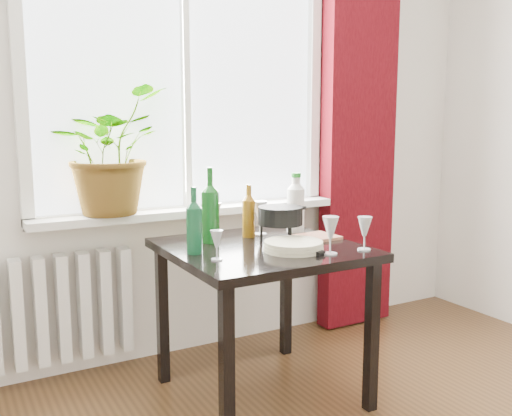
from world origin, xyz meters
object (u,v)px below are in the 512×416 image
tv_remote (307,251)px  cutting_board (310,238)px  wineglass_back_left (214,219)px  fondue_pot (280,224)px  radiator (52,310)px  wineglass_far_right (364,233)px  table (262,265)px  cleaning_bottle (296,202)px  wineglass_front_left (217,245)px  wine_bottle_right (210,204)px  plate_stack (294,246)px  wine_bottle_left (194,220)px  wineglass_back_center (260,217)px  bottle_amber (249,210)px  wineglass_front_right (330,235)px  potted_plant (108,150)px

tv_remote → cutting_board: size_ratio=0.60×
wineglass_back_left → tv_remote: size_ratio=1.05×
fondue_pot → cutting_board: bearing=2.1°
radiator → wineglass_far_right: size_ratio=5.12×
table → cleaning_bottle: cleaning_bottle is taller
table → wineglass_front_left: (-0.30, -0.15, 0.16)m
wine_bottle_right → plate_stack: size_ratio=1.35×
plate_stack → tv_remote: bearing=-63.4°
radiator → tv_remote: (0.95, -0.85, 0.37)m
wine_bottle_left → wineglass_back_left: bearing=51.2°
wine_bottle_left → wineglass_far_right: (0.69, -0.31, -0.07)m
wineglass_back_center → fondue_pot: (0.01, -0.17, -0.01)m
table → fondue_pot: bearing=20.4°
cleaning_bottle → fondue_pot: size_ratio=1.29×
bottle_amber → wineglass_front_right: bearing=-75.0°
wine_bottle_left → cleaning_bottle: size_ratio=0.93×
cleaning_bottle → tv_remote: (-0.21, -0.42, -0.15)m
wine_bottle_right → wineglass_back_left: wine_bottle_right is taller
radiator → plate_stack: plate_stack is taller
potted_plant → wineglass_far_right: size_ratio=4.12×
wineglass_back_center → wineglass_back_left: 0.24m
fondue_pot → tv_remote: size_ratio=1.48×
wine_bottle_right → bottle_amber: wine_bottle_right is taller
wine_bottle_left → cutting_board: bearing=-0.6°
wineglass_far_right → bottle_amber: bearing=121.9°
wine_bottle_right → cutting_board: size_ratio=1.33×
wine_bottle_left → wineglass_front_left: (0.03, -0.16, -0.08)m
table → tv_remote: size_ratio=5.10×
wineglass_front_right → wineglass_back_left: 0.65m
cleaning_bottle → wineglass_front_left: 0.71m
wine_bottle_left → plate_stack: bearing=-22.5°
wineglass_back_center → wine_bottle_right: bearing=-172.3°
wineglass_back_left → fondue_pot: size_ratio=0.71×
bottle_amber → wineglass_front_left: size_ratio=2.08×
bottle_amber → plate_stack: 0.38m
cleaning_bottle → wineglass_back_center: bearing=172.3°
wine_bottle_right → wineglass_far_right: bearing=-42.3°
plate_stack → cutting_board: plate_stack is taller
potted_plant → wine_bottle_left: (0.20, -0.60, -0.28)m
table → wineglass_back_center: 0.31m
wineglass_front_right → wineglass_front_left: bearing=162.9°
wineglass_far_right → tv_remote: bearing=162.0°
wineglass_far_right → wineglass_front_left: 0.68m
radiator → plate_stack: bearing=-40.7°
radiator → cutting_board: size_ratio=2.90×
wineglass_far_right → plate_stack: bearing=153.4°
potted_plant → wineglass_front_left: (0.24, -0.76, -0.36)m
potted_plant → wine_bottle_right: bearing=-49.9°
fondue_pot → cutting_board: size_ratio=0.89×
wineglass_far_right → wineglass_back_center: (-0.24, 0.53, 0.01)m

